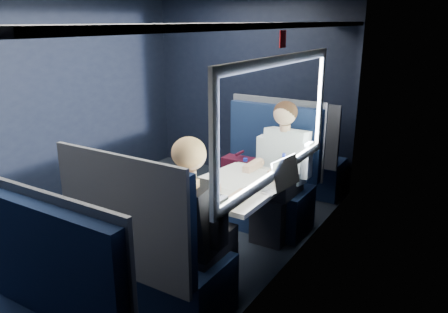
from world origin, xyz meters
The scene contains 12 objects.
ground centered at (0.00, 0.00, -0.01)m, with size 2.80×4.20×0.01m, color black.
room_shell centered at (0.02, 0.00, 1.48)m, with size 3.00×4.40×2.40m.
table centered at (1.03, 0.00, 0.66)m, with size 0.62×1.00×0.74m.
seat_bay_near centered at (0.84, 0.87, 0.42)m, with size 1.04×0.62×1.26m.
seat_bay_far centered at (0.85, -0.87, 0.41)m, with size 1.04×0.62×1.26m.
seat_row_front centered at (0.85, 1.80, 0.41)m, with size 1.04×0.51×1.16m.
man centered at (1.10, 0.70, 0.72)m, with size 0.53×0.56×1.32m.
woman centered at (1.10, -0.71, 0.73)m, with size 0.53×0.56×1.32m.
papers centered at (0.97, 0.00, 0.74)m, with size 0.59×0.85×0.01m, color white.
laptop centered at (1.35, 0.08, 0.81)m, with size 0.30×0.38×0.26m.
bottle_small centered at (1.26, 0.38, 0.83)m, with size 0.06×0.06×0.19m.
cup centered at (1.28, 0.40, 0.79)m, with size 0.07×0.07×0.09m, color white.
Camera 1 is at (2.68, -2.90, 2.02)m, focal length 35.00 mm.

